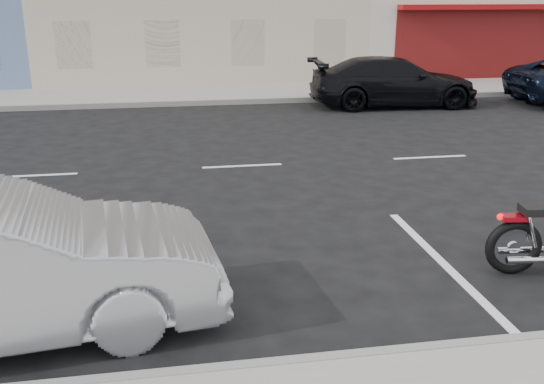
{
  "coord_description": "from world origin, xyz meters",
  "views": [
    {
      "loc": [
        -3.38,
        -11.65,
        3.33
      ],
      "look_at": [
        -2.09,
        -4.11,
        0.8
      ],
      "focal_mm": 40.0,
      "sensor_mm": 36.0,
      "label": 1
    }
  ],
  "objects": [
    {
      "name": "curb_far",
      "position": [
        -5.0,
        7.0,
        0.08
      ],
      "size": [
        80.0,
        0.12,
        0.16
      ],
      "primitive_type": "cube",
      "color": "gray",
      "rests_on": "ground"
    },
    {
      "name": "car_far",
      "position": [
        3.38,
        5.95,
        0.74
      ],
      "size": [
        5.19,
        2.34,
        1.48
      ],
      "primitive_type": "imported",
      "rotation": [
        0.0,
        0.0,
        1.52
      ],
      "color": "black",
      "rests_on": "ground"
    },
    {
      "name": "ground",
      "position": [
        0.0,
        0.0,
        0.0
      ],
      "size": [
        120.0,
        120.0,
        0.0
      ],
      "primitive_type": "plane",
      "color": "black",
      "rests_on": "ground"
    },
    {
      "name": "sidewalk_far",
      "position": [
        -5.0,
        8.7,
        0.07
      ],
      "size": [
        80.0,
        3.4,
        0.15
      ],
      "primitive_type": "cube",
      "color": "gray",
      "rests_on": "ground"
    }
  ]
}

